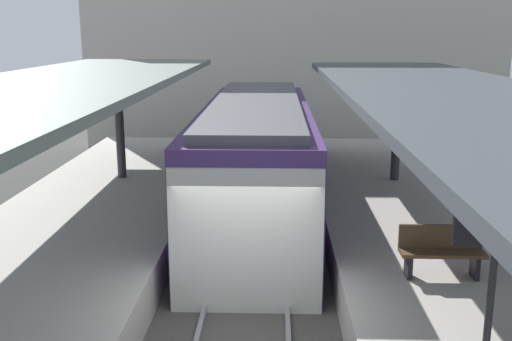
% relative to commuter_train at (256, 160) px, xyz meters
% --- Properties ---
extents(platform_left, '(4.40, 28.00, 1.00)m').
position_rel_commuter_train_xyz_m(platform_left, '(-3.80, -6.70, -1.23)').
color(platform_left, '#ADA8A0').
rests_on(platform_left, ground_plane).
extents(platform_right, '(4.40, 28.00, 1.00)m').
position_rel_commuter_train_xyz_m(platform_right, '(3.80, -6.70, -1.23)').
color(platform_right, '#ADA8A0').
rests_on(platform_right, ground_plane).
extents(commuter_train, '(2.78, 11.06, 3.10)m').
position_rel_commuter_train_xyz_m(commuter_train, '(0.00, 0.00, 0.00)').
color(commuter_train, '#472D6B').
rests_on(commuter_train, track_ballast).
extents(canopy_left, '(4.18, 21.00, 3.07)m').
position_rel_commuter_train_xyz_m(canopy_left, '(-3.80, -5.30, 2.23)').
color(canopy_left, '#333335').
rests_on(canopy_left, platform_left).
extents(canopy_right, '(4.18, 21.00, 2.97)m').
position_rel_commuter_train_xyz_m(canopy_right, '(3.80, -5.30, 2.12)').
color(canopy_right, '#333335').
rests_on(canopy_right, platform_right).
extents(platform_bench, '(1.40, 0.41, 0.86)m').
position_rel_commuter_train_xyz_m(platform_bench, '(3.28, -5.63, -0.26)').
color(platform_bench, black).
rests_on(platform_bench, platform_right).
extents(platform_sign, '(0.90, 0.08, 2.21)m').
position_rel_commuter_train_xyz_m(platform_sign, '(2.76, -9.25, 0.90)').
color(platform_sign, '#262628').
rests_on(platform_sign, platform_right).
extents(station_building_backdrop, '(18.00, 6.00, 11.00)m').
position_rel_commuter_train_xyz_m(station_building_backdrop, '(1.28, 13.30, 3.77)').
color(station_building_backdrop, beige).
rests_on(station_building_backdrop, ground_plane).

